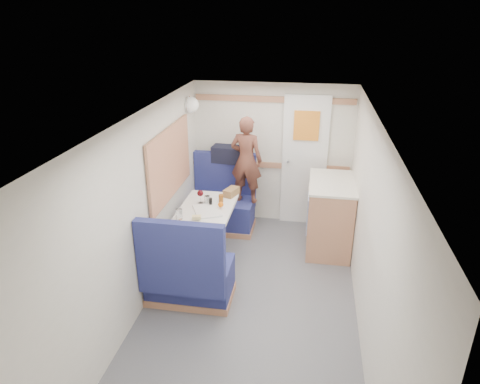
% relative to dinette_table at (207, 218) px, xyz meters
% --- Properties ---
extents(floor, '(4.50, 4.50, 0.00)m').
position_rel_dinette_table_xyz_m(floor, '(0.65, -1.00, -0.57)').
color(floor, '#515156').
rests_on(floor, ground).
extents(ceiling, '(4.50, 4.50, 0.00)m').
position_rel_dinette_table_xyz_m(ceiling, '(0.65, -1.00, 1.43)').
color(ceiling, silver).
rests_on(ceiling, wall_back).
extents(wall_back, '(2.20, 0.02, 2.00)m').
position_rel_dinette_table_xyz_m(wall_back, '(0.65, 1.25, 0.43)').
color(wall_back, silver).
rests_on(wall_back, floor).
extents(wall_left, '(0.02, 4.50, 2.00)m').
position_rel_dinette_table_xyz_m(wall_left, '(-0.45, -1.00, 0.43)').
color(wall_left, silver).
rests_on(wall_left, floor).
extents(wall_right, '(0.02, 4.50, 2.00)m').
position_rel_dinette_table_xyz_m(wall_right, '(1.75, -1.00, 0.43)').
color(wall_right, silver).
rests_on(wall_right, floor).
extents(oak_trim_low, '(2.15, 0.02, 0.08)m').
position_rel_dinette_table_xyz_m(oak_trim_low, '(0.65, 1.23, 0.28)').
color(oak_trim_low, '#B06F4F').
rests_on(oak_trim_low, wall_back).
extents(oak_trim_high, '(2.15, 0.02, 0.08)m').
position_rel_dinette_table_xyz_m(oak_trim_high, '(0.65, 1.23, 1.21)').
color(oak_trim_high, '#B06F4F').
rests_on(oak_trim_high, wall_back).
extents(side_window, '(0.04, 1.30, 0.72)m').
position_rel_dinette_table_xyz_m(side_window, '(-0.43, 0.00, 0.68)').
color(side_window, '#95A087').
rests_on(side_window, wall_left).
extents(rear_door, '(0.62, 0.12, 1.86)m').
position_rel_dinette_table_xyz_m(rear_door, '(1.10, 1.22, 0.41)').
color(rear_door, white).
rests_on(rear_door, wall_back).
extents(dinette_table, '(0.62, 0.92, 0.72)m').
position_rel_dinette_table_xyz_m(dinette_table, '(0.00, 0.00, 0.00)').
color(dinette_table, white).
rests_on(dinette_table, floor).
extents(bench_far, '(0.90, 0.59, 1.05)m').
position_rel_dinette_table_xyz_m(bench_far, '(-0.00, 0.86, -0.27)').
color(bench_far, navy).
rests_on(bench_far, floor).
extents(bench_near, '(0.90, 0.59, 1.05)m').
position_rel_dinette_table_xyz_m(bench_near, '(-0.00, -0.86, -0.27)').
color(bench_near, navy).
rests_on(bench_near, floor).
extents(ledge, '(0.90, 0.14, 0.04)m').
position_rel_dinette_table_xyz_m(ledge, '(-0.00, 1.12, 0.31)').
color(ledge, '#B06F4F').
rests_on(ledge, bench_far).
extents(dome_light, '(0.20, 0.20, 0.20)m').
position_rel_dinette_table_xyz_m(dome_light, '(-0.39, 0.85, 1.18)').
color(dome_light, white).
rests_on(dome_light, wall_left).
extents(galley_counter, '(0.57, 0.92, 0.92)m').
position_rel_dinette_table_xyz_m(galley_counter, '(1.47, 0.55, -0.10)').
color(galley_counter, '#B06F4F').
rests_on(galley_counter, floor).
extents(person, '(0.47, 0.34, 1.18)m').
position_rel_dinette_table_xyz_m(person, '(0.34, 0.84, 0.48)').
color(person, brown).
rests_on(person, bench_far).
extents(duffel_bag, '(0.50, 0.27, 0.23)m').
position_rel_dinette_table_xyz_m(duffel_bag, '(0.06, 1.12, 0.45)').
color(duffel_bag, black).
rests_on(duffel_bag, ledge).
extents(tray, '(0.42, 0.46, 0.02)m').
position_rel_dinette_table_xyz_m(tray, '(0.04, -0.14, 0.16)').
color(tray, white).
rests_on(tray, dinette_table).
extents(orange_fruit, '(0.07, 0.07, 0.07)m').
position_rel_dinette_table_xyz_m(orange_fruit, '(0.18, -0.03, 0.20)').
color(orange_fruit, orange).
rests_on(orange_fruit, tray).
extents(cheese_block, '(0.11, 0.08, 0.03)m').
position_rel_dinette_table_xyz_m(cheese_block, '(-0.03, -0.37, 0.19)').
color(cheese_block, '#DBD27F').
rests_on(cheese_block, tray).
extents(wine_glass, '(0.08, 0.08, 0.17)m').
position_rel_dinette_table_xyz_m(wine_glass, '(-0.10, 0.08, 0.28)').
color(wine_glass, white).
rests_on(wine_glass, dinette_table).
extents(tumbler_left, '(0.07, 0.07, 0.12)m').
position_rel_dinette_table_xyz_m(tumbler_left, '(-0.23, -0.38, 0.21)').
color(tumbler_left, white).
rests_on(tumbler_left, dinette_table).
extents(tumbler_right, '(0.07, 0.07, 0.11)m').
position_rel_dinette_table_xyz_m(tumbler_right, '(-0.01, 0.07, 0.21)').
color(tumbler_right, white).
rests_on(tumbler_right, dinette_table).
extents(beer_glass, '(0.06, 0.06, 0.09)m').
position_rel_dinette_table_xyz_m(beer_glass, '(0.14, 0.17, 0.20)').
color(beer_glass, brown).
rests_on(beer_glass, dinette_table).
extents(pepper_grinder, '(0.04, 0.04, 0.10)m').
position_rel_dinette_table_xyz_m(pepper_grinder, '(0.04, 0.03, 0.20)').
color(pepper_grinder, black).
rests_on(pepper_grinder, dinette_table).
extents(salt_grinder, '(0.04, 0.04, 0.09)m').
position_rel_dinette_table_xyz_m(salt_grinder, '(-0.04, 0.14, 0.20)').
color(salt_grinder, white).
rests_on(salt_grinder, dinette_table).
extents(bread_loaf, '(0.19, 0.25, 0.09)m').
position_rel_dinette_table_xyz_m(bread_loaf, '(0.22, 0.38, 0.20)').
color(bread_loaf, brown).
rests_on(bread_loaf, dinette_table).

